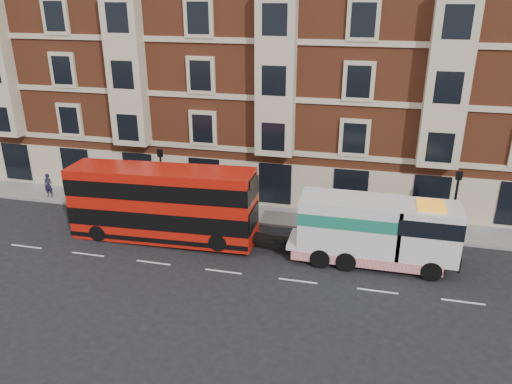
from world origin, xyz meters
TOP-DOWN VIEW (x-y plane):
  - ground at (0.00, 0.00)m, footprint 120.00×120.00m
  - sidewalk at (0.00, 7.50)m, footprint 90.00×3.00m
  - victorian_terrace at (0.50, 15.00)m, footprint 45.00×12.00m
  - lamp_post_west at (-6.00, 6.20)m, footprint 0.35×0.15m
  - lamp_post_east at (12.00, 6.20)m, footprint 0.35×0.15m
  - double_decker_bus at (-4.53, 2.79)m, footprint 11.02×2.53m
  - tow_truck at (7.52, 2.79)m, footprint 8.83×2.61m
  - pedestrian at (-15.02, 6.75)m, footprint 0.66×0.46m

SIDE VIEW (x-z plane):
  - ground at x=0.00m, z-range 0.00..0.00m
  - sidewalk at x=0.00m, z-range 0.00..0.15m
  - pedestrian at x=-15.02m, z-range 0.15..1.87m
  - tow_truck at x=7.52m, z-range 0.11..3.79m
  - double_decker_bus at x=-4.53m, z-range 0.13..4.59m
  - lamp_post_west at x=-6.00m, z-range 0.50..4.85m
  - lamp_post_east at x=12.00m, z-range 0.50..4.85m
  - victorian_terrace at x=0.50m, z-range -0.13..20.27m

